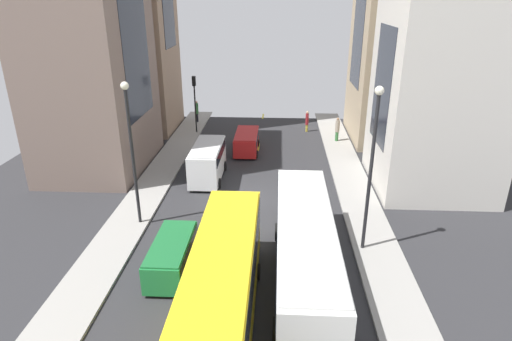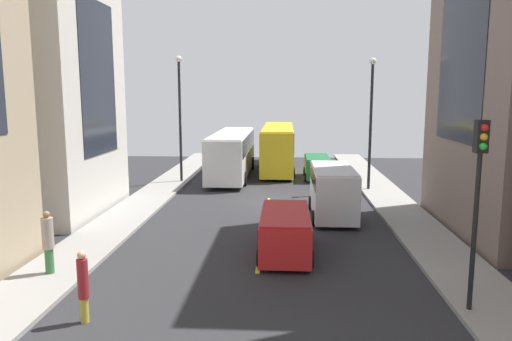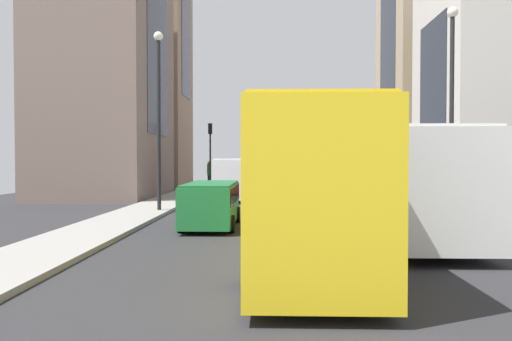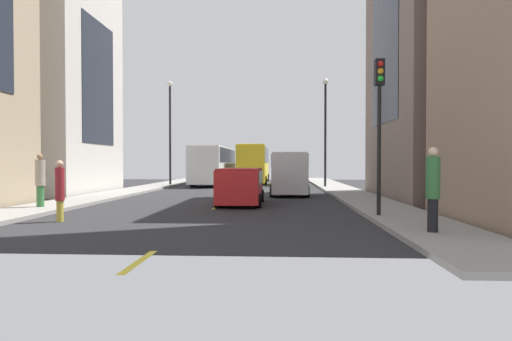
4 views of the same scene
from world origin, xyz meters
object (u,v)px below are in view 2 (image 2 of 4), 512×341
object	(u,v)px
car_red_0	(285,229)
pedestrian_walking_far	(48,240)
city_bus_white	(232,150)
streetcar_yellow	(278,144)
traffic_light_near_corner	(478,179)
car_green_1	(317,166)
pedestrian_waiting_curb	(83,284)
delivery_van_white	(333,188)

from	to	relation	value
car_red_0	pedestrian_walking_far	world-z (taller)	pedestrian_walking_far
city_bus_white	streetcar_yellow	bearing A→B (deg)	47.21
traffic_light_near_corner	pedestrian_walking_far	bearing A→B (deg)	171.17
car_green_1	traffic_light_near_corner	bearing A→B (deg)	-82.62
streetcar_yellow	pedestrian_waiting_curb	size ratio (longest dim) A/B	6.08
streetcar_yellow	traffic_light_near_corner	xyz separation A→B (m)	(5.92, -26.87, 1.82)
car_green_1	traffic_light_near_corner	size ratio (longest dim) A/B	0.82
streetcar_yellow	car_red_0	bearing A→B (deg)	-88.35
pedestrian_walking_far	car_green_1	bearing A→B (deg)	55.39
streetcar_yellow	traffic_light_near_corner	world-z (taller)	traffic_light_near_corner
streetcar_yellow	traffic_light_near_corner	bearing A→B (deg)	-77.57
city_bus_white	delivery_van_white	bearing A→B (deg)	-61.97
pedestrian_walking_far	pedestrian_waiting_curb	xyz separation A→B (m)	(2.56, -3.24, -0.20)
car_red_0	pedestrian_walking_far	xyz separation A→B (m)	(-8.09, -2.93, 0.30)
city_bus_white	traffic_light_near_corner	bearing A→B (deg)	-68.05
city_bus_white	car_green_1	world-z (taller)	city_bus_white
delivery_van_white	pedestrian_waiting_curb	size ratio (longest dim) A/B	2.60
city_bus_white	pedestrian_waiting_curb	size ratio (longest dim) A/B	5.91
delivery_van_white	car_green_1	size ratio (longest dim) A/B	1.21
delivery_van_white	pedestrian_walking_far	size ratio (longest dim) A/B	2.44
city_bus_white	delivery_van_white	xyz separation A→B (m)	(6.46, -12.13, -0.50)
car_red_0	pedestrian_waiting_curb	bearing A→B (deg)	-131.84
traffic_light_near_corner	city_bus_white	bearing A→B (deg)	111.95
pedestrian_walking_far	car_red_0	bearing A→B (deg)	12.35
streetcar_yellow	car_red_0	distance (m)	21.89
city_bus_white	car_green_1	bearing A→B (deg)	-5.30
car_green_1	pedestrian_walking_far	bearing A→B (deg)	-117.02
city_bus_white	streetcar_yellow	size ratio (longest dim) A/B	0.97
delivery_van_white	car_green_1	xyz separation A→B (m)	(-0.04, 11.54, -0.54)
streetcar_yellow	delivery_van_white	xyz separation A→B (m)	(3.04, -15.83, -0.61)
delivery_van_white	pedestrian_walking_far	distance (m)	13.81
city_bus_white	traffic_light_near_corner	world-z (taller)	traffic_light_near_corner
pedestrian_waiting_curb	pedestrian_walking_far	bearing A→B (deg)	-38.67
car_red_0	pedestrian_walking_far	distance (m)	8.61
delivery_van_white	city_bus_white	bearing A→B (deg)	118.03
city_bus_white	car_green_1	distance (m)	6.53
delivery_van_white	traffic_light_near_corner	xyz separation A→B (m)	(2.88, -11.04, 2.44)
pedestrian_waiting_curb	traffic_light_near_corner	xyz separation A→B (m)	(10.82, 1.16, 2.84)
city_bus_white	traffic_light_near_corner	size ratio (longest dim) A/B	2.24
delivery_van_white	pedestrian_waiting_curb	world-z (taller)	delivery_van_white
car_red_0	pedestrian_walking_far	size ratio (longest dim) A/B	2.11
car_green_1	traffic_light_near_corner	xyz separation A→B (m)	(2.93, -22.58, 2.97)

